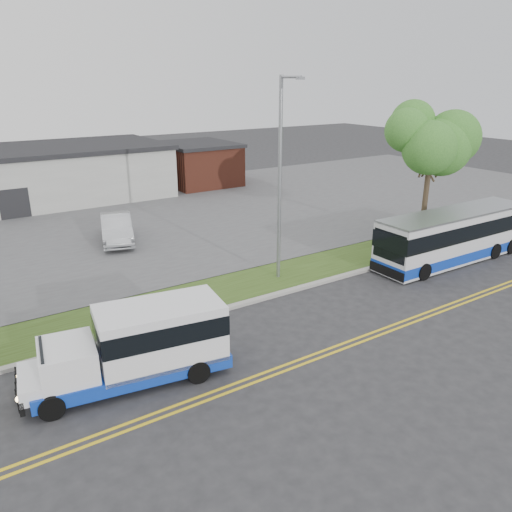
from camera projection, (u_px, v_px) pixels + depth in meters
ground at (259, 314)px, 21.20m from camera, size 140.00×140.00×0.00m
lane_line_north at (318, 353)px, 18.17m from camera, size 70.00×0.12×0.01m
lane_line_south at (323, 356)px, 17.93m from camera, size 70.00×0.12×0.01m
curb at (246, 303)px, 22.04m from camera, size 80.00×0.30×0.15m
verge at (225, 290)px, 23.46m from camera, size 80.00×3.30×0.10m
parking_lot at (123, 222)px, 34.55m from camera, size 80.00×25.00×0.10m
commercial_building at (1, 178)px, 38.58m from camera, size 25.40×10.40×4.35m
brick_wing at (198, 164)px, 46.43m from camera, size 6.30×7.30×3.90m
tree_east at (432, 138)px, 28.74m from camera, size 5.20×5.20×8.33m
streetlight_near at (281, 174)px, 23.14m from camera, size 0.35×1.53×9.50m
shuttle_bus at (142, 342)px, 16.20m from camera, size 6.79×3.05×2.52m
transit_bus at (453, 236)px, 26.95m from camera, size 10.02×2.53×2.77m
parked_car_a at (117, 229)px, 29.99m from camera, size 3.03×5.27×1.64m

